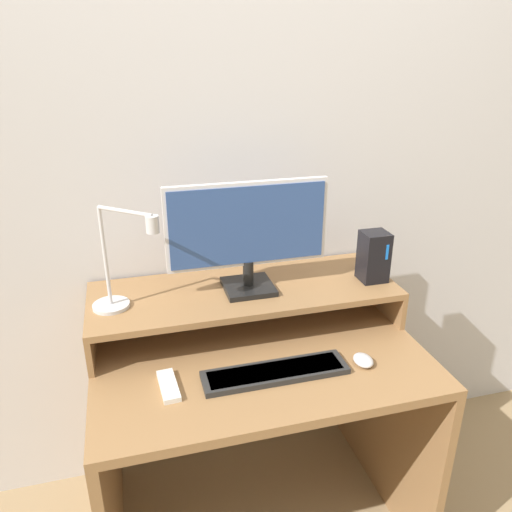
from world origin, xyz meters
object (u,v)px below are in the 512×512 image
at_px(mouse, 363,360).
at_px(remote_control, 169,386).
at_px(monitor, 248,232).
at_px(router_dock, 374,256).
at_px(keyboard, 275,372).
at_px(desk_lamp, 120,273).

relative_size(mouse, remote_control, 0.52).
distance_m(monitor, mouse, 0.54).
bearing_deg(remote_control, router_dock, 18.01).
xyz_separation_m(router_dock, keyboard, (-0.44, -0.27, -0.22)).
bearing_deg(keyboard, remote_control, 176.08).
bearing_deg(desk_lamp, monitor, 6.10).
bearing_deg(monitor, keyboard, -89.50).
relative_size(monitor, desk_lamp, 1.60).
height_order(desk_lamp, mouse, desk_lamp).
relative_size(desk_lamp, router_dock, 1.89).
bearing_deg(remote_control, keyboard, -3.92).
height_order(monitor, remote_control, monitor).
bearing_deg(monitor, remote_control, -137.16).
relative_size(keyboard, mouse, 5.75).
distance_m(monitor, desk_lamp, 0.42).
xyz_separation_m(desk_lamp, mouse, (0.70, -0.28, -0.25)).
height_order(keyboard, remote_control, keyboard).
relative_size(router_dock, remote_control, 1.21).
relative_size(router_dock, keyboard, 0.41).
bearing_deg(monitor, mouse, -49.33).
distance_m(keyboard, mouse, 0.28).
xyz_separation_m(desk_lamp, router_dock, (0.86, 0.00, -0.04)).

